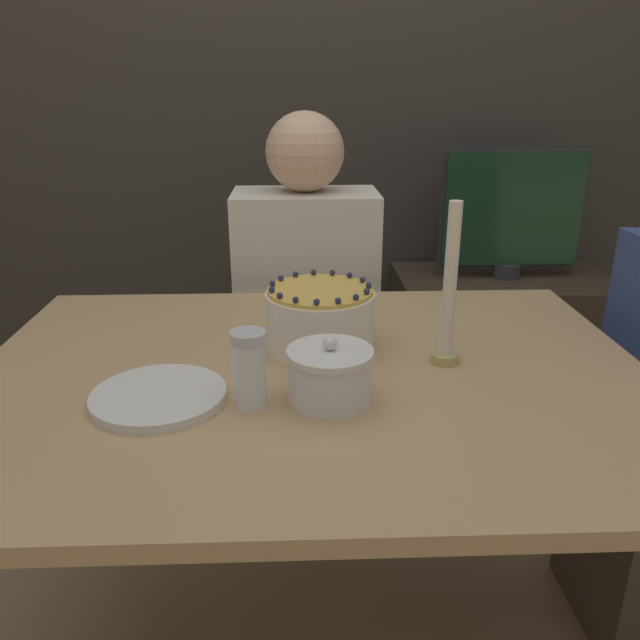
% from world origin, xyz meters
% --- Properties ---
extents(wall_behind, '(8.00, 0.05, 2.60)m').
position_xyz_m(wall_behind, '(0.00, 1.40, 1.30)').
color(wall_behind, '#38332D').
rests_on(wall_behind, ground_plane).
extents(dining_table, '(1.26, 0.93, 0.75)m').
position_xyz_m(dining_table, '(0.00, 0.00, 0.62)').
color(dining_table, tan).
rests_on(dining_table, ground_plane).
extents(cake, '(0.22, 0.22, 0.13)m').
position_xyz_m(cake, '(0.02, 0.11, 0.81)').
color(cake, white).
rests_on(cake, dining_table).
extents(sugar_bowl, '(0.14, 0.14, 0.12)m').
position_xyz_m(sugar_bowl, '(0.03, -0.12, 0.79)').
color(sugar_bowl, silver).
rests_on(sugar_bowl, dining_table).
extents(sugar_shaker, '(0.06, 0.06, 0.13)m').
position_xyz_m(sugar_shaker, '(-0.11, -0.13, 0.81)').
color(sugar_shaker, white).
rests_on(sugar_shaker, dining_table).
extents(plate_stack, '(0.23, 0.23, 0.02)m').
position_xyz_m(plate_stack, '(-0.26, -0.11, 0.75)').
color(plate_stack, silver).
rests_on(plate_stack, dining_table).
extents(candle, '(0.05, 0.05, 0.31)m').
position_xyz_m(candle, '(0.25, 0.03, 0.87)').
color(candle, tan).
rests_on(candle, dining_table).
extents(person_man_blue_shirt, '(0.40, 0.34, 1.18)m').
position_xyz_m(person_man_blue_shirt, '(0.00, 0.66, 0.51)').
color(person_man_blue_shirt, '#473D33').
rests_on(person_man_blue_shirt, ground_plane).
extents(side_cabinet, '(0.78, 0.45, 0.58)m').
position_xyz_m(side_cabinet, '(0.74, 1.13, 0.29)').
color(side_cabinet, '#382D23').
rests_on(side_cabinet, ground_plane).
extents(tv_monitor, '(0.52, 0.10, 0.46)m').
position_xyz_m(tv_monitor, '(0.74, 1.13, 0.82)').
color(tv_monitor, '#2D2D33').
rests_on(tv_monitor, side_cabinet).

